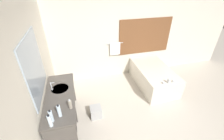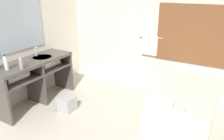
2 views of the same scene
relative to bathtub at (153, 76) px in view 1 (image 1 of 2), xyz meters
The scene contains 11 objects.
ground_plane 1.56m from the bathtub, 116.64° to the right, with size 16.00×16.00×0.00m, color beige.
wall_back_with_blinds 1.50m from the bathtub, 127.51° to the left, with size 7.40×0.13×2.70m.
wall_left_with_mirror 3.38m from the bathtub, 155.05° to the right, with size 0.08×7.40×2.70m.
vanity_counter 2.74m from the bathtub, 161.97° to the right, with size 0.57×1.54×0.86m.
sink_faucet 2.89m from the bathtub, 166.93° to the right, with size 0.09×0.04×0.18m.
bathtub is the anchor object (origin of this frame).
water_bottle_1 3.13m from the bathtub, 151.12° to the right, with size 0.06×0.06×0.24m.
water_bottle_2 2.99m from the bathtub, 151.30° to the right, with size 0.06×0.06×0.25m.
water_bottle_3 3.19m from the bathtub, 149.72° to the right, with size 0.06×0.06×0.24m.
soap_dispenser 2.77m from the bathtub, 152.16° to the right, with size 0.06×0.06×0.20m.
waste_bin 2.07m from the bathtub, 157.01° to the right, with size 0.26×0.26×0.27m.
Camera 1 is at (-1.47, -1.94, 2.87)m, focal length 24.00 mm.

